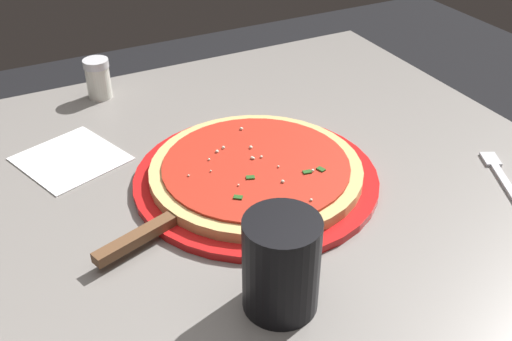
{
  "coord_description": "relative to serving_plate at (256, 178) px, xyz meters",
  "views": [
    {
      "loc": [
        0.62,
        -0.36,
        1.28
      ],
      "look_at": [
        -0.03,
        -0.02,
        0.8
      ],
      "focal_mm": 42.21,
      "sensor_mm": 36.0,
      "label": 1
    }
  ],
  "objects": [
    {
      "name": "fork",
      "position": [
        0.17,
        0.33,
        -0.0
      ],
      "size": [
        0.18,
        0.1,
        0.0
      ],
      "color": "silver",
      "rests_on": "restaurant_table"
    },
    {
      "name": "parmesan_shaker",
      "position": [
        -0.38,
        -0.13,
        0.03
      ],
      "size": [
        0.05,
        0.05,
        0.07
      ],
      "color": "silver",
      "rests_on": "restaurant_table"
    },
    {
      "name": "pizza",
      "position": [
        0.0,
        0.0,
        0.02
      ],
      "size": [
        0.31,
        0.31,
        0.02
      ],
      "color": "#DBB26B",
      "rests_on": "serving_plate"
    },
    {
      "name": "napkin_folded_right",
      "position": [
        -0.19,
        -0.23,
        -0.0
      ],
      "size": [
        0.19,
        0.18,
        0.0
      ],
      "primitive_type": "cube",
      "rotation": [
        0.0,
        0.0,
        0.34
      ],
      "color": "white",
      "rests_on": "restaurant_table"
    },
    {
      "name": "serving_plate",
      "position": [
        0.0,
        0.0,
        0.0
      ],
      "size": [
        0.36,
        0.36,
        0.01
      ],
      "primitive_type": "cylinder",
      "color": "red",
      "rests_on": "restaurant_table"
    },
    {
      "name": "restaurant_table",
      "position": [
        0.03,
        0.02,
        -0.15
      ],
      "size": [
        0.96,
        0.91,
        0.78
      ],
      "color": "black",
      "rests_on": "ground_plane"
    },
    {
      "name": "pizza_server",
      "position": [
        0.05,
        -0.16,
        0.01
      ],
      "size": [
        0.11,
        0.22,
        0.01
      ],
      "color": "silver",
      "rests_on": "serving_plate"
    },
    {
      "name": "cup_tall_drink",
      "position": [
        0.23,
        -0.09,
        0.05
      ],
      "size": [
        0.09,
        0.09,
        0.12
      ],
      "primitive_type": "cylinder",
      "color": "black",
      "rests_on": "restaurant_table"
    }
  ]
}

